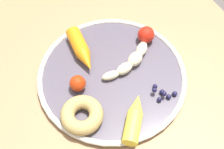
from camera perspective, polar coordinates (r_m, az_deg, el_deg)
dining_table at (r=0.80m, az=0.21°, el=-1.69°), size 1.04×0.70×0.71m
plate at (r=0.69m, az=0.00°, el=-0.13°), size 0.35×0.35×0.02m
banana at (r=0.70m, az=3.99°, el=3.17°), size 0.10×0.17×0.03m
carrot_orange at (r=0.71m, az=-5.97°, el=4.79°), size 0.13×0.04×0.04m
carrot_yellow at (r=0.61m, az=4.34°, el=-8.41°), size 0.11×0.10×0.03m
donut at (r=0.62m, az=-5.84°, el=-7.78°), size 0.10×0.10×0.03m
blueberry_pile at (r=0.66m, az=9.84°, el=-3.58°), size 0.05×0.05×0.02m
tomato_near at (r=0.65m, az=-6.66°, el=-1.71°), size 0.04×0.04×0.04m
tomato_mid at (r=0.74m, az=6.61°, el=7.67°), size 0.04×0.04×0.04m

